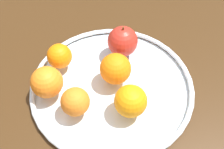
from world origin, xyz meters
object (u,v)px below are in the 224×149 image
Objects in this scene: orange_front_right at (115,69)px; orange_front_left at (75,102)px; orange_center at (131,101)px; orange_back_right at (47,82)px; fruit_bowl at (112,85)px; apple at (123,41)px; orange_back_left at (59,56)px.

orange_front_left is at bearing -126.87° from orange_front_right.
orange_center is (11.56, 1.51, 0.40)cm from orange_front_left.
orange_front_right is at bearing 21.89° from orange_back_right.
orange_back_right is 18.97cm from orange_center.
orange_front_left is 0.89× the size of orange_center.
orange_front_left is 0.87× the size of orange_back_right.
orange_back_right is at bearing -158.11° from orange_front_right.
fruit_bowl is 5.42× the size of orange_back_right.
apple is 20.40cm from orange_front_left.
apple is 9.09cm from orange_front_right.
fruit_bowl is 6.38× the size of orange_back_left.
orange_back_left is at bearing 118.86° from orange_front_left.
fruit_bowl is 5.32× the size of orange_front_right.
orange_center is at bearing -54.85° from fruit_bowl.
orange_front_right is at bearing 53.13° from orange_front_left.
apple is at bearing 85.88° from orange_front_right.
orange_center is (4.90, -6.96, 4.42)cm from fruit_bowl.
orange_front_right is (0.63, 1.24, 4.56)cm from fruit_bowl.
orange_front_left reaches higher than orange_back_left.
orange_back_right is (-13.92, -4.61, 4.50)cm from fruit_bowl.
fruit_bowl is at bearing -116.95° from orange_front_right.
apple is at bearing 44.45° from orange_back_right.
apple reaches higher than fruit_bowl.
apple is 17.65cm from orange_center.
orange_center is (18.39, -10.88, 0.47)cm from orange_back_left.
orange_back_left is at bearing 163.82° from fruit_bowl.
apple is 1.39× the size of orange_back_left.
orange_front_right reaches higher than fruit_bowl.
orange_front_left is 14.14cm from orange_back_left.
orange_back_left is 0.85× the size of orange_back_right.
fruit_bowl is 6.23× the size of orange_front_left.
orange_front_left is 8.24cm from orange_back_right.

